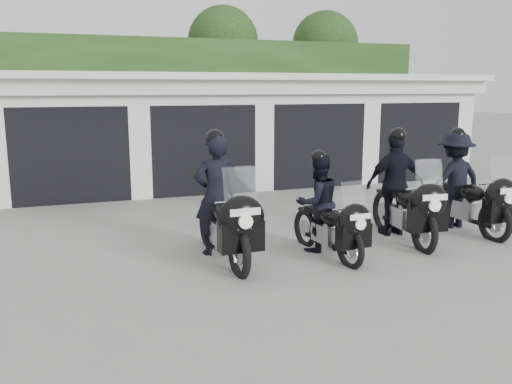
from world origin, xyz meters
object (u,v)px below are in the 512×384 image
object	(u,v)px
police_bike_a	(222,208)
police_bike_c	(400,191)
police_bike_d	(461,185)
police_bike_b	(323,210)

from	to	relation	value
police_bike_a	police_bike_c	world-z (taller)	police_bike_a
police_bike_c	police_bike_d	world-z (taller)	police_bike_c
police_bike_a	police_bike_b	xyz separation A→B (m)	(1.60, -0.24, -0.10)
police_bike_b	police_bike_d	bearing A→B (deg)	3.42
police_bike_a	police_bike_d	size ratio (longest dim) A/B	1.05
police_bike_b	police_bike_c	xyz separation A→B (m)	(1.69, 0.40, 0.13)
police_bike_b	police_bike_d	xyz separation A→B (m)	(3.10, 0.52, 0.11)
police_bike_d	police_bike_c	bearing A→B (deg)	-177.09
police_bike_a	police_bike_c	distance (m)	3.30
police_bike_c	police_bike_d	distance (m)	1.41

